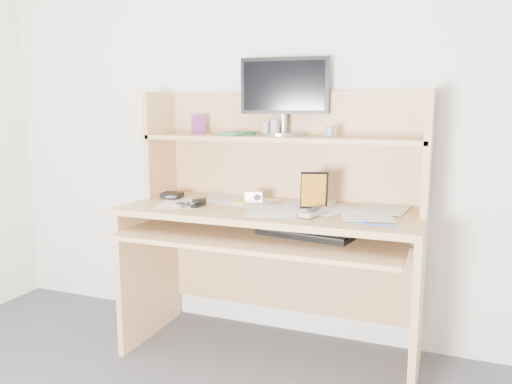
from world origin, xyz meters
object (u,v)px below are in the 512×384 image
(game_case, at_px, (314,190))
(monitor, at_px, (284,94))
(tv_remote, at_px, (314,212))
(desk, at_px, (276,216))
(keyboard, at_px, (305,233))

(game_case, height_order, monitor, monitor)
(game_case, relative_size, monitor, 0.40)
(tv_remote, height_order, monitor, monitor)
(tv_remote, bearing_deg, monitor, 141.34)
(desk, relative_size, monitor, 3.16)
(tv_remote, xyz_separation_m, game_case, (-0.03, 0.11, 0.08))
(desk, distance_m, game_case, 0.26)
(keyboard, relative_size, monitor, 1.01)
(tv_remote, bearing_deg, game_case, 119.30)
(monitor, bearing_deg, desk, -92.53)
(keyboard, distance_m, monitor, 0.72)
(keyboard, height_order, monitor, monitor)
(game_case, bearing_deg, desk, 142.87)
(desk, xyz_separation_m, keyboard, (0.19, -0.17, -0.03))
(desk, bearing_deg, game_case, -18.10)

